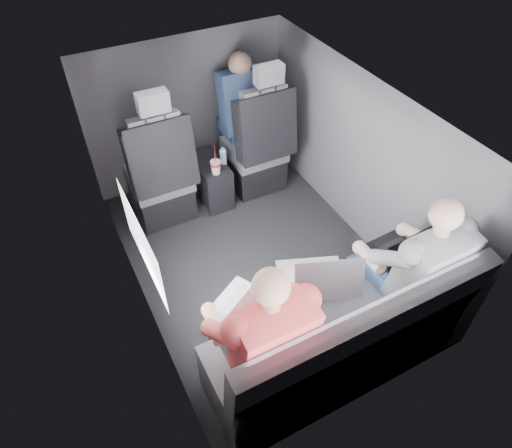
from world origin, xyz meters
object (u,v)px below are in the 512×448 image
laptop_black (396,252)px  laptop_silver (317,278)px  front_seat_left (161,180)px  rear_bench (338,343)px  center_console (211,180)px  water_bottle (223,157)px  front_seat_right (257,150)px  passenger_rear_left (260,334)px  passenger_rear_right (410,266)px  passenger_front_right (241,103)px  laptop_white (242,305)px  soda_cup (216,167)px

laptop_black → laptop_silver: bearing=174.9°
front_seat_left → rear_bench: size_ratio=0.79×
center_console → water_bottle: bearing=-39.0°
center_console → laptop_black: bearing=-72.3°
front_seat_right → laptop_silver: front_seat_right is taller
passenger_rear_left → passenger_rear_right: passenger_rear_left is taller
front_seat_left → water_bottle: bearing=-4.3°
passenger_rear_right → passenger_front_right: size_ratio=1.60×
laptop_silver → laptop_black: size_ratio=1.34×
front_seat_left → laptop_white: bearing=-91.4°
laptop_silver → passenger_rear_left: bearing=-159.8°
front_seat_right → soda_cup: size_ratio=4.77×
soda_cup → passenger_rear_right: 1.77m
center_console → soda_cup: size_ratio=1.81×
laptop_white → front_seat_left: bearing=88.6°
front_seat_right → laptop_white: bearing=-120.5°
laptop_white → passenger_front_right: bearing=63.8°
laptop_white → passenger_rear_right: 1.06m
laptop_white → passenger_front_right: (0.91, 1.85, 0.12)m
rear_bench → passenger_front_right: size_ratio=2.08×
rear_bench → laptop_silver: bearing=92.0°
laptop_black → passenger_front_right: size_ratio=0.47×
front_seat_right → passenger_rear_right: bearing=-87.0°
laptop_white → passenger_rear_right: passenger_rear_right is taller
center_console → rear_bench: rear_bench is taller
soda_cup → laptop_white: (-0.48, -1.46, 0.16)m
laptop_silver → passenger_front_right: passenger_front_right is taller
laptop_silver → passenger_rear_right: size_ratio=0.39×
laptop_black → passenger_rear_left: size_ratio=0.29×
front_seat_right → soda_cup: 0.48m
front_seat_left → rear_bench: bearing=-76.7°
rear_bench → passenger_rear_right: size_ratio=1.30×
soda_cup → passenger_rear_right: (0.56, -1.67, 0.16)m
front_seat_right → passenger_front_right: (-0.03, 0.26, 0.35)m
front_seat_left → passenger_front_right: (0.87, 0.26, 0.35)m
front_seat_left → laptop_black: size_ratio=3.51×
passenger_rear_left → passenger_front_right: bearing=66.2°
rear_bench → laptop_black: 0.67m
front_seat_right → passenger_rear_left: (-0.94, -1.81, 0.23)m
soda_cup → laptop_black: bearing=-70.2°
laptop_white → laptop_silver: laptop_silver is taller
front_seat_right → rear_bench: 1.96m
rear_bench → laptop_white: 0.66m
soda_cup → center_console: bearing=86.5°
front_seat_right → rear_bench: front_seat_right is taller
rear_bench → soda_cup: (-0.01, 1.77, 0.16)m
passenger_rear_right → passenger_front_right: (-0.12, 2.06, 0.12)m
front_seat_left → passenger_rear_right: front_seat_left is taller
rear_bench → passenger_rear_left: (-0.49, 0.10, 0.32)m
soda_cup → passenger_rear_left: size_ratio=0.21×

